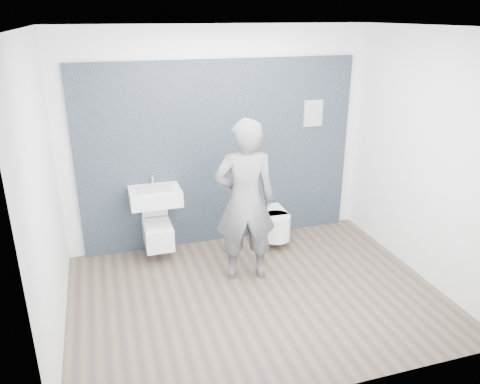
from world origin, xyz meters
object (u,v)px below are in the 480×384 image
object	(u,v)px
toilet_rounded	(273,223)
visitor	(245,201)
washbasin	(155,196)
toilet_square	(158,233)

from	to	relation	value
toilet_rounded	visitor	xyz separation A→B (m)	(-0.61, -0.68, 0.66)
washbasin	toilet_square	distance (m)	0.49
toilet_rounded	visitor	size ratio (longest dim) A/B	0.33
toilet_square	toilet_rounded	size ratio (longest dim) A/B	1.05
washbasin	visitor	size ratio (longest dim) A/B	0.33
toilet_rounded	visitor	distance (m)	1.13
washbasin	toilet_rounded	distance (m)	1.61
washbasin	visitor	xyz separation A→B (m)	(0.91, -0.77, 0.12)
toilet_square	toilet_rounded	distance (m)	1.52
toilet_square	visitor	distance (m)	1.33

